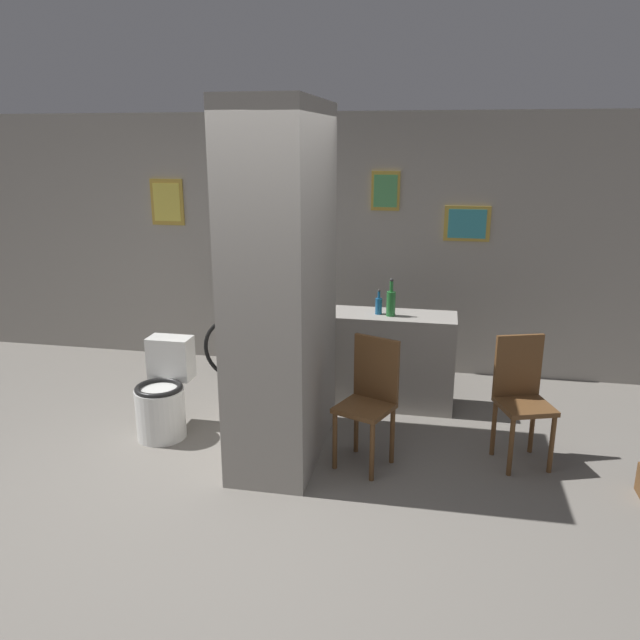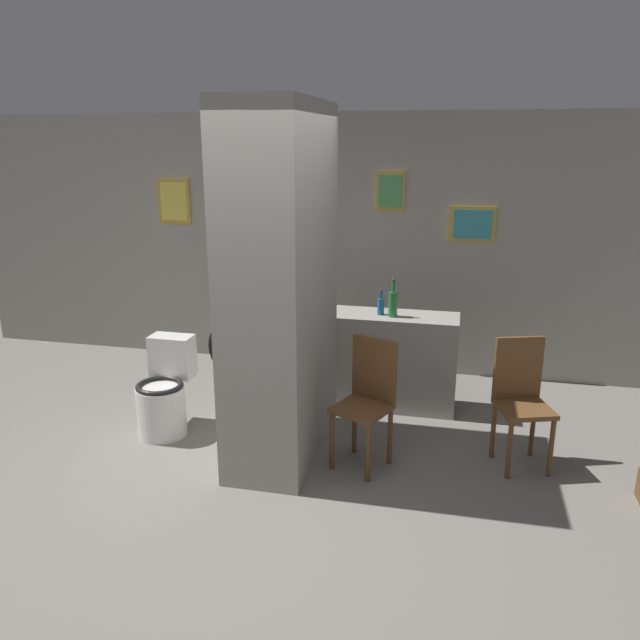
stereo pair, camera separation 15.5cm
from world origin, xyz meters
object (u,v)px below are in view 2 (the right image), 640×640
(chair_near_pillar, at_px, (367,397))
(chair_by_doorway, at_px, (521,397))
(bicycle, at_px, (282,350))
(bottle_tall, at_px, (393,303))
(toilet, at_px, (164,395))

(chair_near_pillar, distance_m, chair_by_doorway, 1.13)
(bicycle, height_order, bottle_tall, bottle_tall)
(toilet, relative_size, bottle_tall, 2.30)
(chair_by_doorway, bearing_deg, toilet, 163.57)
(bicycle, distance_m, bottle_tall, 1.33)
(bottle_tall, bearing_deg, chair_by_doorway, -36.99)
(toilet, distance_m, chair_by_doorway, 2.81)
(chair_by_doorway, bearing_deg, bicycle, 133.35)
(toilet, relative_size, chair_near_pillar, 0.81)
(chair_by_doorway, xyz_separation_m, bottle_tall, (-1.04, 0.79, 0.45))
(toilet, xyz_separation_m, bicycle, (0.64, 1.26, 0.02))
(chair_near_pillar, bearing_deg, bicycle, 149.46)
(bicycle, bearing_deg, chair_by_doorway, -27.95)
(toilet, relative_size, chair_by_doorway, 0.81)
(chair_near_pillar, xyz_separation_m, bottle_tall, (0.05, 1.05, 0.45))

